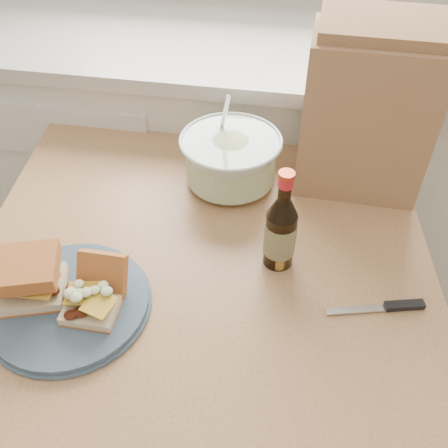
% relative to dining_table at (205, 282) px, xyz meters
% --- Properties ---
extents(cabinet_run, '(2.50, 0.64, 0.94)m').
position_rel_dining_table_xyz_m(cabinet_run, '(-0.01, 0.70, -0.19)').
color(cabinet_run, white).
rests_on(cabinet_run, ground).
extents(dining_table, '(1.04, 1.04, 0.78)m').
position_rel_dining_table_xyz_m(dining_table, '(0.00, 0.00, 0.00)').
color(dining_table, tan).
rests_on(dining_table, ground).
extents(plate, '(0.29, 0.29, 0.02)m').
position_rel_dining_table_xyz_m(plate, '(-0.21, -0.20, 0.12)').
color(plate, '#405468').
rests_on(plate, dining_table).
extents(sandwich_left, '(0.14, 0.14, 0.09)m').
position_rel_dining_table_xyz_m(sandwich_left, '(-0.28, -0.19, 0.18)').
color(sandwich_left, beige).
rests_on(sandwich_left, plate).
extents(sandwich_right, '(0.10, 0.13, 0.08)m').
position_rel_dining_table_xyz_m(sandwich_right, '(-0.16, -0.19, 0.16)').
color(sandwich_right, beige).
rests_on(sandwich_right, plate).
extents(coleslaw_bowl, '(0.23, 0.23, 0.23)m').
position_rel_dining_table_xyz_m(coleslaw_bowl, '(0.02, 0.22, 0.18)').
color(coleslaw_bowl, silver).
rests_on(coleslaw_bowl, dining_table).
extents(beer_bottle, '(0.06, 0.06, 0.22)m').
position_rel_dining_table_xyz_m(beer_bottle, '(0.16, -0.01, 0.20)').
color(beer_bottle, black).
rests_on(beer_bottle, dining_table).
extents(knife, '(0.18, 0.06, 0.01)m').
position_rel_dining_table_xyz_m(knife, '(0.38, -0.10, 0.12)').
color(knife, silver).
rests_on(knife, dining_table).
extents(paper_bag, '(0.28, 0.18, 0.36)m').
position_rel_dining_table_xyz_m(paper_bag, '(0.31, 0.28, 0.29)').
color(paper_bag, '#A57A50').
rests_on(paper_bag, dining_table).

